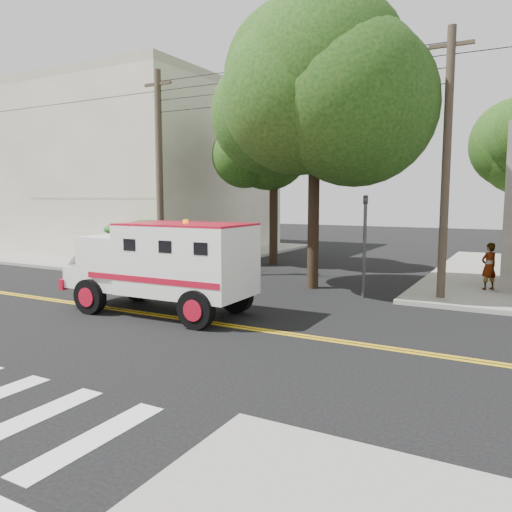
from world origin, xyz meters
The scene contains 12 objects.
ground centered at (0.00, 0.00, 0.00)m, with size 100.00×100.00×0.00m, color black.
sidewalk_nw centered at (-13.50, 13.50, 0.07)m, with size 17.00×17.00×0.15m, color gray.
building_left centered at (-15.50, 15.00, 5.15)m, with size 16.00×14.00×10.00m, color #B6A795.
utility_pole_left centered at (-5.60, 6.00, 4.50)m, with size 0.28×0.28×9.00m, color #382D23.
utility_pole_right centered at (6.30, 6.20, 4.50)m, with size 0.28×0.28×9.00m, color #382D23.
tree_main centered at (1.94, 6.21, 7.20)m, with size 6.08×5.70×9.85m.
tree_left centered at (-2.68, 11.79, 5.73)m, with size 4.48×4.20×7.70m.
traffic_signal centered at (3.80, 5.60, 2.23)m, with size 0.15×0.18×3.60m.
accessibility_sign centered at (-6.20, 6.17, 1.37)m, with size 0.45×0.10×2.02m.
palm_planter centered at (-7.44, 6.62, 1.65)m, with size 3.52×2.63×2.36m.
armored_truck centered at (-0.78, 0.32, 1.58)m, with size 6.15×2.59×2.77m.
pedestrian_a centered at (7.60, 8.53, 1.02)m, with size 0.63×0.42×1.74m, color gray.
Camera 1 is at (8.83, -11.43, 3.51)m, focal length 35.00 mm.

